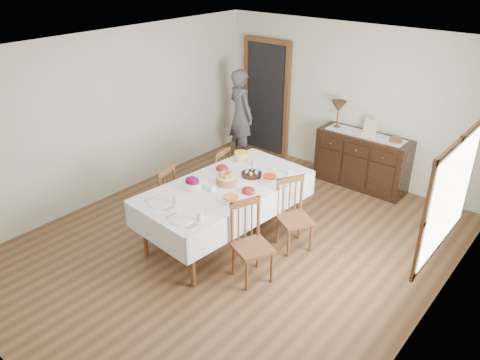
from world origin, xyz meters
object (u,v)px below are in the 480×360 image
Objects in this scene: sideboard at (362,160)px; person at (241,112)px; chair_left_near at (161,198)px; chair_right_near at (250,241)px; dining_table at (225,191)px; chair_right_far at (293,214)px; table_lamp at (339,107)px; chair_left_far at (216,177)px.

person reaches higher than sideboard.
chair_left_near is 3.44m from sideboard.
person is (-2.41, 2.74, 0.40)m from chair_right_near.
sideboard is (0.70, 2.66, -0.26)m from dining_table.
chair_right_near is at bearing -152.48° from chair_right_far.
table_lamp is at bearing 34.28° from chair_right_near.
chair_left_near is 1.88m from chair_right_far.
person is at bearing -159.25° from chair_left_far.
chair_right_near reaches higher than chair_right_far.
chair_left_far is (-0.74, 0.62, -0.24)m from dining_table.
dining_table is at bearing 82.92° from chair_right_near.
person is (-1.61, 2.28, 0.19)m from dining_table.
chair_right_far is (1.70, 0.81, 0.00)m from chair_left_near.
person is (-2.31, -0.38, 0.45)m from sideboard.
chair_right_near is at bearing 47.83° from chair_left_far.
chair_right_near is 3.28m from table_lamp.
chair_left_far is 2.50m from sideboard.
chair_right_near is at bearing -25.39° from dining_table.
table_lamp is (-0.53, 0.01, 0.81)m from sideboard.
dining_table is 0.94m from chair_right_near.
dining_table is 2.76m from sideboard.
table_lamp reaches higher than dining_table.
chair_left_far is at bearing -125.09° from sideboard.
chair_left_near is 0.99× the size of chair_right_far.
chair_left_near is at bearing -151.12° from dining_table.
chair_right_near is 2.20× the size of table_lamp.
chair_left_near is 1.02× the size of chair_left_far.
sideboard is (1.44, 2.04, -0.02)m from chair_left_far.
chair_right_far is 2.25m from sideboard.
chair_left_far is at bearing 77.84° from chair_right_near.
dining_table is 2.54× the size of chair_left_near.
chair_right_near is (1.53, -1.08, 0.03)m from chair_left_far.
chair_left_near is 2.81m from person.
table_lamp is (-0.65, 2.25, 0.78)m from chair_right_far.
chair_right_near is 0.55× the size of person.
table_lamp is at bearing 148.57° from chair_left_near.
dining_table is at bearing -104.73° from sideboard.
chair_left_far is at bearing 111.99° from chair_right_far.
person is at bearing 81.90° from chair_right_far.
dining_table is at bearing -93.65° from table_lamp.
person reaches higher than chair_right_near.
chair_left_far is 2.38m from table_lamp.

